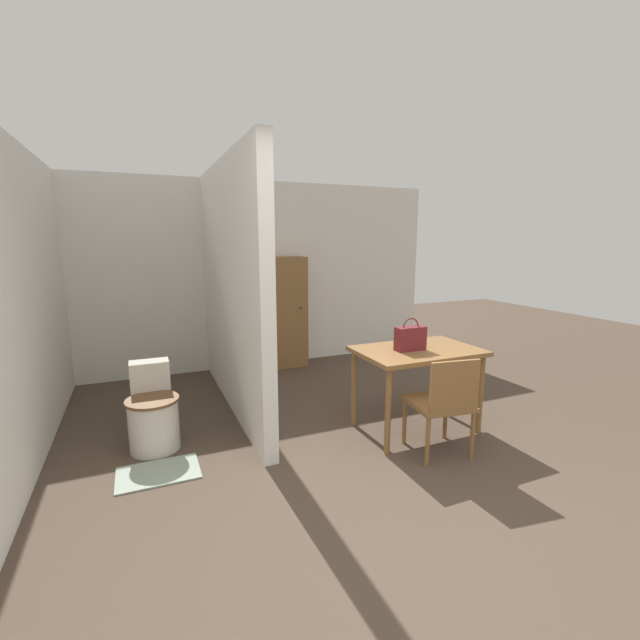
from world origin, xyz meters
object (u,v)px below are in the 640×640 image
Objects in this scene: dining_table at (417,359)px; wooden_cabinet at (286,312)px; wooden_chair at (444,401)px; toilet at (153,415)px; handbag at (410,338)px.

dining_table is 2.45m from wooden_cabinet.
wooden_chair is at bearing -83.45° from wooden_cabinet.
toilet is 2.37× the size of handbag.
handbag is (0.00, 0.49, 0.42)m from wooden_chair.
wooden_cabinet reaches higher than dining_table.
wooden_cabinet reaches higher than toilet.
dining_table is at bearing -79.92° from wooden_cabinet.
wooden_cabinet reaches higher than wooden_chair.
wooden_chair is 2.86× the size of handbag.
wooden_chair is 0.56× the size of wooden_cabinet.
handbag reaches higher than toilet.
wooden_chair is 2.94m from wooden_cabinet.
wooden_chair reaches higher than toilet.
wooden_cabinet is at bearing 104.55° from wooden_chair.
dining_table is at bearing -14.76° from toilet.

